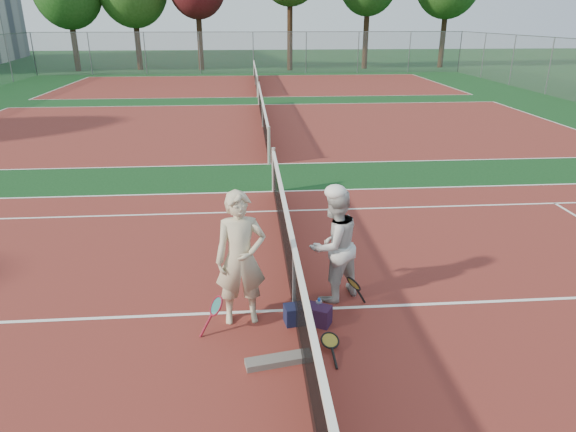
{
  "coord_description": "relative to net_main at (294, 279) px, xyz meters",
  "views": [
    {
      "loc": [
        -0.6,
        -6.46,
        3.99
      ],
      "look_at": [
        0.0,
        1.11,
        1.05
      ],
      "focal_mm": 32.0,
      "sensor_mm": 36.0,
      "label": 1
    }
  ],
  "objects": [
    {
      "name": "water_bottle",
      "position": [
        0.33,
        -0.27,
        -0.36
      ],
      "size": [
        0.09,
        0.09,
        0.3
      ],
      "primitive_type": "cylinder",
      "color": "#C7DCFC",
      "rests_on": "ground"
    },
    {
      "name": "player_b",
      "position": [
        0.61,
        0.34,
        0.36
      ],
      "size": [
        1.06,
        1.0,
        1.73
      ],
      "primitive_type": "imported",
      "rotation": [
        0.0,
        0.0,
        3.7
      ],
      "color": "silver",
      "rests_on": "ground"
    },
    {
      "name": "racket_black_held",
      "position": [
        0.86,
        -0.01,
        -0.25
      ],
      "size": [
        0.44,
        0.41,
        0.52
      ],
      "primitive_type": null,
      "rotation": [
        0.0,
        0.0,
        3.71
      ],
      "color": "black",
      "rests_on": "ground"
    },
    {
      "name": "net_far_a",
      "position": [
        0.0,
        13.5,
        0.0
      ],
      "size": [
        0.1,
        10.98,
        1.02
      ],
      "primitive_type": null,
      "color": "black",
      "rests_on": "ground"
    },
    {
      "name": "fence_back",
      "position": [
        0.0,
        34.0,
        0.99
      ],
      "size": [
        32.0,
        0.06,
        3.0
      ],
      "primitive_type": null,
      "color": "slate",
      "rests_on": "ground"
    },
    {
      "name": "net_far_b",
      "position": [
        0.0,
        27.0,
        0.0
      ],
      "size": [
        0.1,
        10.98,
        1.02
      ],
      "primitive_type": null,
      "color": "black",
      "rests_on": "ground"
    },
    {
      "name": "player_a",
      "position": [
        -0.74,
        -0.19,
        0.44
      ],
      "size": [
        0.73,
        0.52,
        1.9
      ],
      "primitive_type": "imported",
      "rotation": [
        0.0,
        0.0,
        0.09
      ],
      "color": "beige",
      "rests_on": "ground"
    },
    {
      "name": "court_far_a",
      "position": [
        0.0,
        13.5,
        -0.51
      ],
      "size": [
        23.77,
        10.97,
        0.01
      ],
      "primitive_type": "cube",
      "color": "maroon",
      "rests_on": "ground"
    },
    {
      "name": "sports_bag_purple",
      "position": [
        0.3,
        -0.38,
        -0.37
      ],
      "size": [
        0.41,
        0.36,
        0.27
      ],
      "primitive_type": "cube",
      "rotation": [
        0.0,
        0.0,
        -0.49
      ],
      "color": "#26102C",
      "rests_on": "ground"
    },
    {
      "name": "racket_red",
      "position": [
        -1.09,
        -0.47,
        -0.25
      ],
      "size": [
        0.43,
        0.39,
        0.52
      ],
      "primitive_type": null,
      "rotation": [
        0.0,
        0.0,
        0.46
      ],
      "color": "maroon",
      "rests_on": "ground"
    },
    {
      "name": "sports_bag_navy",
      "position": [
        0.01,
        -0.33,
        -0.37
      ],
      "size": [
        0.38,
        0.29,
        0.27
      ],
      "primitive_type": "cube",
      "rotation": [
        0.0,
        0.0,
        0.16
      ],
      "color": "black",
      "rests_on": "ground"
    },
    {
      "name": "net_cover_canvas",
      "position": [
        -0.3,
        -1.21,
        -0.47
      ],
      "size": [
        0.85,
        0.34,
        0.09
      ],
      "primitive_type": "cube",
      "rotation": [
        0.0,
        0.0,
        0.19
      ],
      "color": "#5E5A55",
      "rests_on": "ground"
    },
    {
      "name": "racket_spare",
      "position": [
        0.38,
        -0.94,
        -0.44
      ],
      "size": [
        0.29,
        0.6,
        0.15
      ],
      "primitive_type": null,
      "rotation": [
        0.0,
        0.0,
        1.61
      ],
      "color": "black",
      "rests_on": "ground"
    },
    {
      "name": "net_main",
      "position": [
        0.0,
        0.0,
        0.0
      ],
      "size": [
        0.1,
        10.98,
        1.02
      ],
      "primitive_type": null,
      "color": "black",
      "rests_on": "ground"
    },
    {
      "name": "court_main",
      "position": [
        0.0,
        0.0,
        -0.51
      ],
      "size": [
        23.77,
        10.97,
        0.01
      ],
      "primitive_type": "cube",
      "color": "maroon",
      "rests_on": "ground"
    },
    {
      "name": "ground",
      "position": [
        0.0,
        0.0,
        -0.51
      ],
      "size": [
        130.0,
        130.0,
        0.0
      ],
      "primitive_type": "plane",
      "color": "#0E3615",
      "rests_on": "ground"
    },
    {
      "name": "court_far_b",
      "position": [
        0.0,
        27.0,
        -0.51
      ],
      "size": [
        23.77,
        10.97,
        0.01
      ],
      "primitive_type": "cube",
      "color": "maroon",
      "rests_on": "ground"
    }
  ]
}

